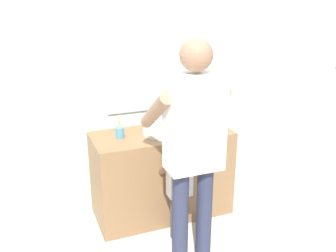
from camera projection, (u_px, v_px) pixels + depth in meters
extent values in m
plane|color=silver|center=(174.00, 229.00, 3.42)|extent=(14.00, 14.00, 0.00)
cube|color=silver|center=(149.00, 67.00, 3.52)|extent=(4.40, 0.08, 2.70)
cube|color=silver|center=(151.00, 70.00, 3.48)|extent=(0.84, 0.02, 0.75)
cube|color=olive|center=(162.00, 174.00, 3.55)|extent=(1.24, 0.54, 0.81)
cylinder|color=white|center=(163.00, 128.00, 3.38)|extent=(0.36, 0.36, 0.11)
cylinder|color=silver|center=(163.00, 127.00, 3.38)|extent=(0.29, 0.29, 0.09)
cylinder|color=#B7BABF|center=(154.00, 117.00, 3.57)|extent=(0.03, 0.03, 0.18)
cylinder|color=#B7BABF|center=(156.00, 110.00, 3.49)|extent=(0.02, 0.12, 0.02)
cylinder|color=#B7BABF|center=(147.00, 124.00, 3.57)|extent=(0.04, 0.04, 0.05)
cylinder|color=#B7BABF|center=(161.00, 122.00, 3.62)|extent=(0.04, 0.04, 0.05)
cylinder|color=#4C8EB2|center=(120.00, 133.00, 3.28)|extent=(0.07, 0.07, 0.09)
cylinder|color=yellow|center=(120.00, 127.00, 3.25)|extent=(0.04, 0.02, 0.17)
cube|color=white|center=(120.00, 117.00, 3.22)|extent=(0.01, 0.02, 0.02)
cylinder|color=#66B2D1|center=(198.00, 121.00, 3.51)|extent=(0.06, 0.06, 0.13)
cylinder|color=#2D2D2D|center=(198.00, 113.00, 3.49)|extent=(0.02, 0.02, 0.03)
cylinder|color=#47474C|center=(174.00, 217.00, 3.24)|extent=(0.06, 0.06, 0.40)
cylinder|color=#47474C|center=(185.00, 214.00, 3.28)|extent=(0.06, 0.06, 0.40)
cube|color=white|center=(180.00, 176.00, 3.14)|extent=(0.20, 0.11, 0.35)
sphere|color=brown|center=(180.00, 150.00, 3.06)|extent=(0.11, 0.11, 0.11)
cylinder|color=brown|center=(163.00, 171.00, 3.17)|extent=(0.05, 0.24, 0.19)
cylinder|color=brown|center=(187.00, 167.00, 3.24)|extent=(0.05, 0.24, 0.19)
cylinder|color=#2D334C|center=(180.00, 219.00, 2.86)|extent=(0.12, 0.12, 0.80)
cylinder|color=#2D334C|center=(204.00, 213.00, 2.93)|extent=(0.12, 0.12, 0.80)
cube|color=white|center=(195.00, 123.00, 2.65)|extent=(0.40, 0.22, 0.69)
sphere|color=#A87A5B|center=(196.00, 55.00, 2.49)|extent=(0.22, 0.22, 0.22)
cylinder|color=#A87A5B|center=(156.00, 111.00, 2.71)|extent=(0.10, 0.48, 0.38)
cylinder|color=#A87A5B|center=(211.00, 105.00, 2.86)|extent=(0.10, 0.48, 0.38)
cylinder|color=#E5387F|center=(199.00, 120.00, 3.08)|extent=(0.01, 0.14, 0.03)
cube|color=white|center=(195.00, 116.00, 3.15)|extent=(0.01, 0.02, 0.02)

